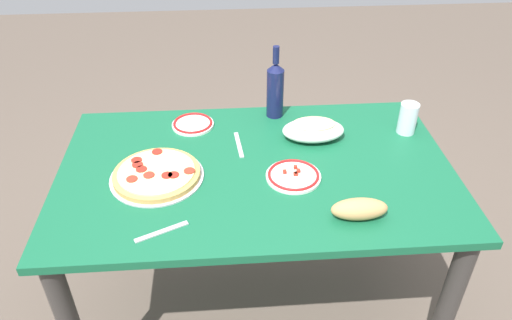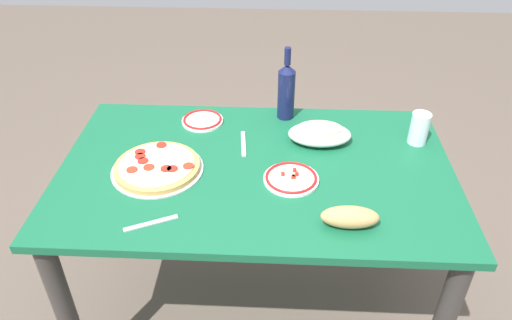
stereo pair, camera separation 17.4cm
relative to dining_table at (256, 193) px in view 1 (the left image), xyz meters
name	(u,v)px [view 1 (the left image)]	position (x,y,z in m)	size (l,w,h in m)	color
ground_plane	(256,302)	(0.00, 0.00, -0.64)	(8.00, 8.00, 0.00)	brown
dining_table	(256,193)	(0.00, 0.00, 0.00)	(1.41, 0.86, 0.76)	#145938
pepperoni_pizza	(157,174)	(-0.35, -0.04, 0.14)	(0.33, 0.33, 0.03)	#B7B7BC
baked_pasta_dish	(313,129)	(0.24, 0.17, 0.16)	(0.24, 0.15, 0.08)	white
wine_bottle	(275,89)	(0.10, 0.36, 0.24)	(0.07, 0.07, 0.30)	#141942
water_glass	(408,118)	(0.61, 0.19, 0.18)	(0.07, 0.07, 0.12)	silver
side_plate_near	(293,176)	(0.13, -0.07, 0.13)	(0.19, 0.19, 0.02)	white
side_plate_far	(193,124)	(-0.23, 0.30, 0.13)	(0.17, 0.17, 0.02)	white
bread_loaf	(359,209)	(0.30, -0.29, 0.16)	(0.18, 0.08, 0.07)	tan
fork_left	(162,232)	(-0.31, -0.31, 0.12)	(0.17, 0.02, 0.01)	#B7B7BC
fork_right	(239,145)	(-0.06, 0.14, 0.12)	(0.17, 0.02, 0.01)	#B7B7BC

